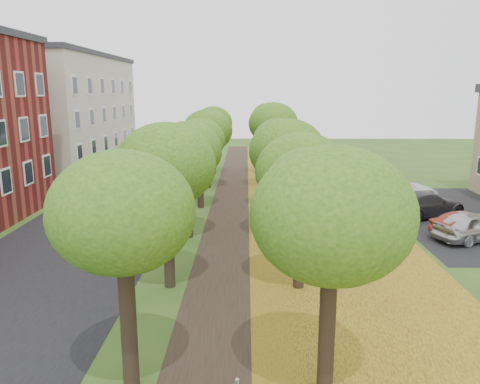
{
  "coord_description": "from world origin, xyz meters",
  "views": [
    {
      "loc": [
        0.64,
        -10.32,
        7.22
      ],
      "look_at": [
        0.35,
        11.13,
        2.5
      ],
      "focal_mm": 35.0,
      "sensor_mm": 36.0,
      "label": 1
    }
  ],
  "objects_px": {
    "car_red": "(472,227)",
    "car_grey": "(425,204)",
    "car_silver": "(475,226)",
    "car_white": "(401,189)"
  },
  "relations": [
    {
      "from": "car_red",
      "to": "car_grey",
      "type": "height_order",
      "value": "car_grey"
    },
    {
      "from": "car_silver",
      "to": "car_red",
      "type": "distance_m",
      "value": 0.16
    },
    {
      "from": "car_silver",
      "to": "car_red",
      "type": "xyz_separation_m",
      "value": [
        -0.03,
        0.13,
        -0.08
      ]
    },
    {
      "from": "car_red",
      "to": "car_silver",
      "type": "bearing_deg",
      "value": -172.01
    },
    {
      "from": "car_red",
      "to": "car_white",
      "type": "distance_m",
      "value": 8.64
    },
    {
      "from": "car_red",
      "to": "car_white",
      "type": "relative_size",
      "value": 0.79
    },
    {
      "from": "car_white",
      "to": "car_red",
      "type": "bearing_deg",
      "value": 176.6
    },
    {
      "from": "car_silver",
      "to": "car_grey",
      "type": "relative_size",
      "value": 0.84
    },
    {
      "from": "car_grey",
      "to": "car_white",
      "type": "height_order",
      "value": "car_grey"
    },
    {
      "from": "car_grey",
      "to": "car_silver",
      "type": "bearing_deg",
      "value": 165.75
    }
  ]
}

